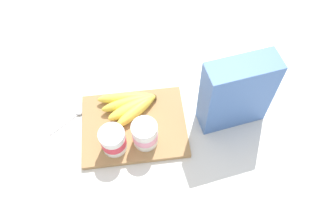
{
  "coord_description": "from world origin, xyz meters",
  "views": [
    {
      "loc": [
        -0.04,
        0.5,
        0.89
      ],
      "look_at": [
        -0.1,
        0.0,
        0.07
      ],
      "focal_mm": 35.5,
      "sensor_mm": 36.0,
      "label": 1
    }
  ],
  "objects": [
    {
      "name": "ground_plane",
      "position": [
        0.0,
        0.0,
        0.0
      ],
      "size": [
        2.4,
        2.4,
        0.0
      ],
      "primitive_type": "plane",
      "color": "silver"
    },
    {
      "name": "yogurt_cup_front",
      "position": [
        -0.03,
        0.06,
        0.06
      ],
      "size": [
        0.07,
        0.07,
        0.08
      ],
      "color": "white",
      "rests_on": "cutting_board"
    },
    {
      "name": "cereal_box",
      "position": [
        -0.3,
        -0.0,
        0.12
      ],
      "size": [
        0.21,
        0.11,
        0.25
      ],
      "primitive_type": "cube",
      "rotation": [
        0.0,
        0.0,
        3.3
      ],
      "color": "#4770B7",
      "rests_on": "ground_plane"
    },
    {
      "name": "spoon",
      "position": [
        0.18,
        -0.06,
        0.01
      ],
      "size": [
        0.12,
        0.09,
        0.01
      ],
      "color": "silver",
      "rests_on": "ground_plane"
    },
    {
      "name": "yogurt_cup_back",
      "position": [
        0.06,
        0.07,
        0.06
      ],
      "size": [
        0.07,
        0.07,
        0.08
      ],
      "color": "white",
      "rests_on": "cutting_board"
    },
    {
      "name": "cutting_board",
      "position": [
        0.0,
        0.0,
        0.01
      ],
      "size": [
        0.31,
        0.24,
        0.02
      ],
      "primitive_type": "cube",
      "color": "#A37A4C",
      "rests_on": "ground_plane"
    },
    {
      "name": "banana_bunch",
      "position": [
        0.01,
        -0.06,
        0.03
      ],
      "size": [
        0.19,
        0.13,
        0.04
      ],
      "color": "yellow",
      "rests_on": "cutting_board"
    }
  ]
}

